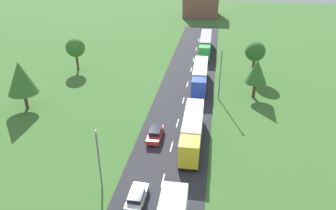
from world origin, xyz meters
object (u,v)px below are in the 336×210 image
object	(u,v)px
distant_building	(201,2)
car_second	(137,197)
car_third	(155,134)
truck_second	(192,129)
lamppost_second	(99,157)
lamppost_third	(220,72)
truck_third	(200,75)
truck_fourth	(205,43)
tree_elm	(21,78)
tree_oak	(75,48)
tree_birch	(257,72)
tree_pine	(255,52)

from	to	relation	value
distant_building	car_second	bearing A→B (deg)	-90.46
car_second	car_third	world-z (taller)	car_third
truck_second	lamppost_second	distance (m)	14.05
lamppost_third	lamppost_second	bearing A→B (deg)	-116.90
truck_third	truck_fourth	distance (m)	19.53
lamppost_third	tree_elm	size ratio (longest dim) A/B	1.12
tree_oak	distant_building	size ratio (longest dim) A/B	0.57
car_second	tree_birch	xyz separation A→B (m)	(14.05, 27.75, 4.02)
truck_second	car_second	bearing A→B (deg)	-111.42
car_second	tree_elm	size ratio (longest dim) A/B	0.51
truck_second	lamppost_second	bearing A→B (deg)	-131.21
truck_fourth	car_third	size ratio (longest dim) A/B	3.35
truck_third	tree_pine	distance (m)	12.03
tree_oak	tree_birch	bearing A→B (deg)	-12.46
car_third	tree_pine	world-z (taller)	tree_pine
car_third	distant_building	world-z (taller)	distant_building
truck_third	lamppost_second	size ratio (longest dim) A/B	1.67
lamppost_second	tree_birch	bearing A→B (deg)	54.75
lamppost_second	tree_elm	bearing A→B (deg)	138.28
truck_second	tree_oak	xyz separation A→B (m)	(-26.01, 23.50, 2.56)
tree_pine	tree_oak	bearing A→B (deg)	-177.55
truck_third	tree_elm	size ratio (longest dim) A/B	1.60
lamppost_second	tree_birch	distance (m)	32.01
truck_fourth	tree_birch	distance (m)	25.10
truck_third	tree_birch	bearing A→B (deg)	-19.93
car_second	car_third	distance (m)	12.33
tree_elm	tree_pine	bearing A→B (deg)	27.21
truck_third	tree_pine	size ratio (longest dim) A/B	1.78
tree_pine	car_second	bearing A→B (deg)	-111.35
truck_fourth	tree_oak	bearing A→B (deg)	-149.36
truck_third	tree_birch	distance (m)	10.57
truck_second	tree_oak	size ratio (longest dim) A/B	1.88
tree_elm	truck_third	bearing A→B (deg)	26.06
tree_pine	tree_elm	world-z (taller)	tree_elm
lamppost_third	tree_pine	distance (m)	12.65
tree_pine	truck_third	bearing A→B (deg)	-149.79
truck_second	truck_fourth	xyz separation A→B (m)	(-0.34, 38.71, 0.05)
lamppost_third	tree_birch	world-z (taller)	lamppost_third
tree_elm	lamppost_second	bearing A→B (deg)	-41.72
lamppost_second	tree_pine	world-z (taller)	lamppost_second
tree_birch	distant_building	world-z (taller)	distant_building
tree_birch	lamppost_second	bearing A→B (deg)	-125.25
lamppost_second	distant_building	bearing A→B (deg)	86.68
truck_second	tree_pine	distance (m)	27.04
lamppost_second	tree_oak	bearing A→B (deg)	116.42
lamppost_second	lamppost_third	distance (m)	27.58
truck_second	distant_building	bearing A→B (deg)	92.94
lamppost_second	truck_third	bearing A→B (deg)	73.35
tree_elm	tree_birch	bearing A→B (deg)	14.92
tree_pine	tree_birch	bearing A→B (deg)	-92.71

